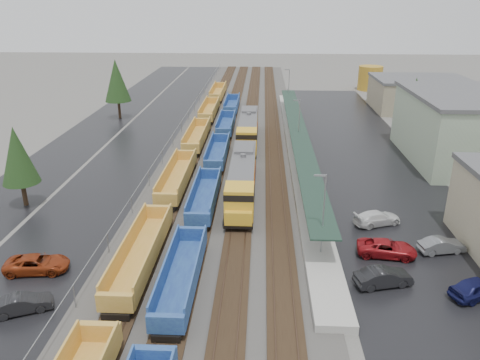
# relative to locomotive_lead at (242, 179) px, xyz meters

# --- Properties ---
(ballast_strip) EXTENTS (20.00, 160.00, 0.08)m
(ballast_strip) POSITION_rel_locomotive_lead_xyz_m (-2.00, 27.02, -2.29)
(ballast_strip) COLOR #302D2B
(ballast_strip) RESTS_ON ground
(trackbed) EXTENTS (14.60, 160.00, 0.22)m
(trackbed) POSITION_rel_locomotive_lead_xyz_m (-2.00, 27.02, -2.18)
(trackbed) COLOR black
(trackbed) RESTS_ON ground
(west_parking_lot) EXTENTS (10.00, 160.00, 0.02)m
(west_parking_lot) POSITION_rel_locomotive_lead_xyz_m (-17.00, 27.02, -2.32)
(west_parking_lot) COLOR black
(west_parking_lot) RESTS_ON ground
(west_road) EXTENTS (9.00, 160.00, 0.02)m
(west_road) POSITION_rel_locomotive_lead_xyz_m (-27.00, 27.02, -2.32)
(west_road) COLOR black
(west_road) RESTS_ON ground
(east_commuter_lot) EXTENTS (16.00, 100.00, 0.02)m
(east_commuter_lot) POSITION_rel_locomotive_lead_xyz_m (17.00, 17.02, -2.32)
(east_commuter_lot) COLOR black
(east_commuter_lot) RESTS_ON ground
(station_platform) EXTENTS (3.00, 80.00, 8.00)m
(station_platform) POSITION_rel_locomotive_lead_xyz_m (7.50, 17.02, -1.60)
(station_platform) COLOR #9E9B93
(station_platform) RESTS_ON ground
(chainlink_fence) EXTENTS (0.08, 160.04, 2.02)m
(chainlink_fence) POSITION_rel_locomotive_lead_xyz_m (-11.50, 25.45, -0.72)
(chainlink_fence) COLOR gray
(chainlink_fence) RESTS_ON ground
(distant_hills) EXTENTS (301.00, 140.00, 25.20)m
(distant_hills) POSITION_rel_locomotive_lead_xyz_m (42.79, 177.70, -2.33)
(distant_hills) COLOR #4F5C47
(distant_hills) RESTS_ON ground
(tree_west_near) EXTENTS (3.96, 3.96, 9.00)m
(tree_west_near) POSITION_rel_locomotive_lead_xyz_m (-24.00, -2.98, 3.49)
(tree_west_near) COLOR #332316
(tree_west_near) RESTS_ON ground
(tree_west_far) EXTENTS (4.84, 4.84, 11.00)m
(tree_west_far) POSITION_rel_locomotive_lead_xyz_m (-25.00, 37.02, 4.79)
(tree_west_far) COLOR #332316
(tree_west_far) RESTS_ON ground
(tree_east) EXTENTS (4.40, 4.40, 10.00)m
(tree_east) POSITION_rel_locomotive_lead_xyz_m (26.00, 25.02, 4.14)
(tree_east) COLOR #332316
(tree_east) RESTS_ON ground
(locomotive_lead) EXTENTS (2.92, 19.25, 4.36)m
(locomotive_lead) POSITION_rel_locomotive_lead_xyz_m (0.00, 0.00, 0.00)
(locomotive_lead) COLOR black
(locomotive_lead) RESTS_ON ground
(locomotive_trail) EXTENTS (2.92, 19.25, 4.36)m
(locomotive_trail) POSITION_rel_locomotive_lead_xyz_m (0.00, 21.00, 0.00)
(locomotive_trail) COLOR black
(locomotive_trail) RESTS_ON ground
(well_string_yellow) EXTENTS (2.70, 123.44, 2.39)m
(well_string_yellow) POSITION_rel_locomotive_lead_xyz_m (-8.00, 3.12, -1.14)
(well_string_yellow) COLOR gold
(well_string_yellow) RESTS_ON ground
(well_string_blue) EXTENTS (2.60, 106.54, 2.31)m
(well_string_blue) POSITION_rel_locomotive_lead_xyz_m (-4.00, -2.52, -1.18)
(well_string_blue) COLOR navy
(well_string_blue) RESTS_ON ground
(storage_tank) EXTENTS (5.83, 5.83, 5.83)m
(storage_tank) POSITION_rel_locomotive_lead_xyz_m (28.59, 68.53, 0.58)
(storage_tank) COLOR #AF8123
(storage_tank) RESTS_ON ground
(parked_car_west_b) EXTENTS (3.05, 4.42, 1.38)m
(parked_car_west_b) POSITION_rel_locomotive_lead_xyz_m (-15.19, -21.58, -1.64)
(parked_car_west_b) COLOR black
(parked_car_west_b) RESTS_ON ground
(parked_car_west_c) EXTENTS (3.03, 5.48, 1.45)m
(parked_car_west_c) POSITION_rel_locomotive_lead_xyz_m (-16.57, -16.18, -1.61)
(parked_car_west_c) COLOR maroon
(parked_car_west_c) RESTS_ON ground
(parked_car_east_a) EXTENTS (2.75, 4.90, 1.53)m
(parked_car_east_a) POSITION_rel_locomotive_lead_xyz_m (12.03, -16.88, -1.57)
(parked_car_east_a) COLOR black
(parked_car_east_a) RESTS_ON ground
(parked_car_east_b) EXTENTS (3.00, 5.47, 1.45)m
(parked_car_east_b) POSITION_rel_locomotive_lead_xyz_m (13.46, -12.13, -1.61)
(parked_car_east_b) COLOR maroon
(parked_car_east_b) RESTS_ON ground
(parked_car_east_c) EXTENTS (3.61, 5.30, 1.42)m
(parked_car_east_c) POSITION_rel_locomotive_lead_xyz_m (13.98, -5.95, -1.62)
(parked_car_east_c) COLOR silver
(parked_car_east_c) RESTS_ON ground
(parked_car_east_d) EXTENTS (3.63, 5.06, 1.60)m
(parked_car_east_d) POSITION_rel_locomotive_lead_xyz_m (18.96, -18.06, -1.53)
(parked_car_east_d) COLOR #121545
(parked_car_east_d) RESTS_ON ground
(parked_car_east_e) EXTENTS (2.34, 4.44, 1.39)m
(parked_car_east_e) POSITION_rel_locomotive_lead_xyz_m (18.55, -11.32, -1.64)
(parked_car_east_e) COLOR slate
(parked_car_east_e) RESTS_ON ground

